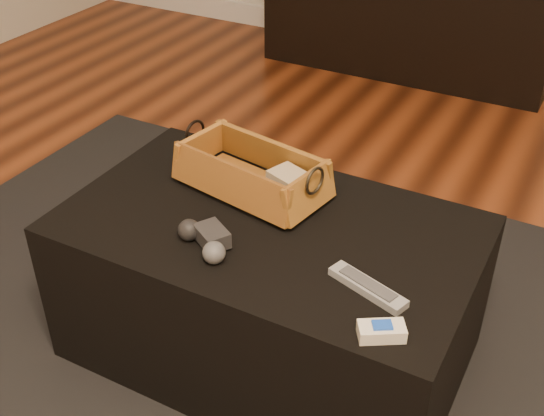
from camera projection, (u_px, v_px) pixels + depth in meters
The scene contains 10 objects.
baseboard at pixel (486, 55), 3.55m from camera, with size 5.00×0.04×0.12m, color white.
media_cabinet at pixel (411, 15), 3.41m from camera, with size 1.43×0.45×0.56m, color black.
area_rug at pixel (260, 361), 1.84m from camera, with size 2.60×2.00×0.01m, color black.
ottoman at pixel (269, 289), 1.76m from camera, with size 1.00×0.60×0.42m, color black.
tv_remote at pixel (242, 182), 1.75m from camera, with size 0.21×0.05×0.02m, color black.
cloth_bundle at pixel (291, 184), 1.70m from camera, with size 0.11×0.07×0.06m, color tan.
wicker_basket at pixel (252, 175), 1.74m from camera, with size 0.42×0.27×0.14m.
game_controller at pixel (206, 239), 1.54m from camera, with size 0.17×0.13×0.05m.
silver_remote at pixel (368, 287), 1.43m from camera, with size 0.19×0.10×0.02m.
cream_gadget at pixel (382, 331), 1.31m from camera, with size 0.10×0.09×0.03m.
Camera 1 is at (0.63, -0.79, 1.37)m, focal length 45.00 mm.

